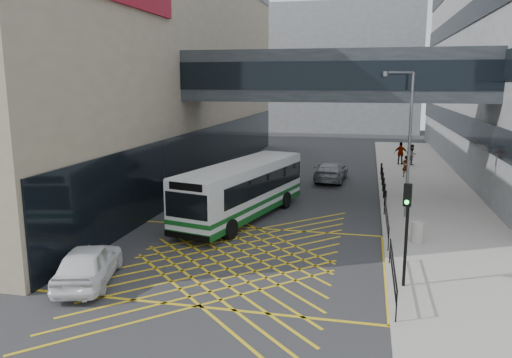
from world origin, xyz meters
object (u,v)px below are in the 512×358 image
Objects in this scene: car_dark at (226,192)px; pedestrian_b at (412,155)px; traffic_light at (407,220)px; street_lamp at (407,136)px; bus at (244,189)px; pedestrian_a at (406,166)px; car_white at (89,263)px; car_silver at (331,170)px; litter_bin at (417,232)px; pedestrian_c at (401,153)px.

pedestrian_b reaches higher than car_dark.
traffic_light is (9.48, -10.86, 1.82)m from car_dark.
street_lamp is at bearing -132.18° from pedestrian_b.
pedestrian_a is at bearing 69.41° from bus.
car_white is 1.00× the size of car_dark.
litter_bin is at bearing 112.10° from car_silver.
traffic_light is 2.31× the size of pedestrian_a.
street_lamp reaches higher than bus.
pedestrian_c reaches higher than car_silver.
car_white is 0.92× the size of car_silver.
car_silver is at bearing 60.50° from pedestrian_c.
pedestrian_c is at bearing -121.04° from car_silver.
traffic_light is 27.00m from pedestrian_b.
car_white is 0.62× the size of street_lamp.
traffic_light is at bearing -131.23° from pedestrian_b.
car_white is at bearing 71.44° from pedestrian_c.
litter_bin is 16.18m from pedestrian_a.
car_dark is 19.90m from pedestrian_b.
car_white reaches higher than car_dark.
bus reaches higher than car_dark.
bus reaches higher than car_silver.
car_dark is 15.18m from pedestrian_a.
street_lamp is at bearing 147.51° from car_dark.
pedestrian_c reaches higher than car_dark.
bus is 6.05× the size of pedestrian_b.
street_lamp is at bearing -151.20° from car_white.
car_dark is at bearing 13.00° from pedestrian_a.
bus is at bearing 69.24° from pedestrian_c.
car_silver reaches higher than car_white.
pedestrian_b is (10.07, 18.83, -0.53)m from bus.
street_lamp is at bearing 54.69° from pedestrian_a.
bus is at bearing 24.62° from pedestrian_a.
bus is 11.95m from car_silver.
car_white is 11.30m from traffic_light.
car_white is 16.51m from street_lamp.
pedestrian_b reaches higher than litter_bin.
street_lamp reaches higher than car_white.
bus is 2.94× the size of traffic_light.
car_silver is (7.10, 21.05, 0.05)m from car_white.
car_silver is 2.83× the size of pedestrian_b.
car_dark is 11.82m from litter_bin.
car_white is at bearing 74.56° from car_silver.
pedestrian_b is (1.82, 17.38, -3.38)m from street_lamp.
street_lamp reaches higher than car_silver.
pedestrian_b is at bearing -151.11° from car_dark.
pedestrian_a is 0.83× the size of pedestrian_c.
car_white is 22.21m from car_silver.
car_silver is 14.92m from litter_bin.
car_white reaches higher than litter_bin.
car_white is at bearing -149.82° from litter_bin.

